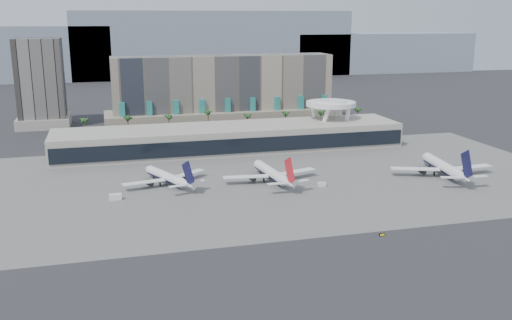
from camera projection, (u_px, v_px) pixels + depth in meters
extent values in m
plane|color=#232326|center=(306.00, 226.00, 179.47)|extent=(900.00, 900.00, 0.00)
cube|color=#5B5B59|center=(260.00, 180.00, 231.00)|extent=(260.00, 130.00, 0.06)
cube|color=gray|center=(213.00, 44.00, 626.29)|extent=(300.00, 60.00, 70.00)
cube|color=gray|center=(379.00, 52.00, 679.08)|extent=(220.00, 60.00, 45.00)
cube|color=gray|center=(223.00, 91.00, 340.82)|extent=(130.00, 22.00, 42.00)
cube|color=tan|center=(224.00, 118.00, 342.86)|extent=(140.00, 30.00, 10.00)
cube|color=teal|center=(123.00, 118.00, 317.59)|extent=(3.00, 2.00, 18.00)
cube|color=teal|center=(150.00, 117.00, 321.32)|extent=(3.00, 2.00, 18.00)
cube|color=teal|center=(176.00, 116.00, 325.05)|extent=(3.00, 2.00, 18.00)
cube|color=teal|center=(202.00, 115.00, 328.78)|extent=(3.00, 2.00, 18.00)
cube|color=teal|center=(228.00, 114.00, 332.51)|extent=(3.00, 2.00, 18.00)
cube|color=teal|center=(253.00, 113.00, 336.24)|extent=(3.00, 2.00, 18.00)
cube|color=teal|center=(277.00, 112.00, 339.97)|extent=(3.00, 2.00, 18.00)
cube|color=teal|center=(301.00, 111.00, 343.70)|extent=(3.00, 2.00, 18.00)
cube|color=teal|center=(324.00, 110.00, 347.43)|extent=(3.00, 2.00, 18.00)
cube|color=black|center=(41.00, 83.00, 336.92)|extent=(26.00, 26.00, 52.00)
cube|color=#B7B1A1|center=(44.00, 121.00, 342.55)|extent=(30.00, 30.00, 6.00)
cube|color=#B7B1A1|center=(231.00, 138.00, 281.09)|extent=(170.00, 32.00, 12.00)
cube|color=black|center=(238.00, 146.00, 266.03)|extent=(168.00, 0.60, 7.00)
cube|color=black|center=(230.00, 124.00, 279.31)|extent=(170.00, 12.00, 2.50)
cylinder|color=white|center=(337.00, 118.00, 306.71)|extent=(6.98, 6.99, 21.89)
cylinder|color=white|center=(315.00, 119.00, 303.54)|extent=(6.98, 6.99, 21.89)
cylinder|color=white|center=(323.00, 124.00, 291.62)|extent=(6.98, 6.99, 21.89)
cylinder|color=white|center=(346.00, 122.00, 294.78)|extent=(6.98, 6.99, 21.89)
cylinder|color=white|center=(331.00, 104.00, 296.96)|extent=(26.00, 26.00, 2.20)
cylinder|color=white|center=(331.00, 101.00, 296.64)|extent=(16.00, 16.00, 1.20)
cylinder|color=brown|center=(85.00, 132.00, 296.48)|extent=(0.70, 0.70, 12.00)
sphere|color=#224A1D|center=(84.00, 121.00, 295.09)|extent=(2.80, 2.80, 2.80)
cylinder|color=brown|center=(128.00, 130.00, 301.95)|extent=(0.70, 0.70, 12.00)
sphere|color=#224A1D|center=(127.00, 119.00, 300.56)|extent=(2.80, 2.80, 2.80)
cylinder|color=brown|center=(170.00, 128.00, 307.42)|extent=(0.70, 0.70, 12.00)
sphere|color=#224A1D|center=(169.00, 117.00, 306.03)|extent=(2.80, 2.80, 2.80)
cylinder|color=brown|center=(208.00, 126.00, 312.65)|extent=(0.70, 0.70, 12.00)
sphere|color=#224A1D|center=(208.00, 115.00, 311.25)|extent=(2.80, 2.80, 2.80)
cylinder|color=brown|center=(249.00, 124.00, 318.36)|extent=(0.70, 0.70, 12.00)
sphere|color=#224A1D|center=(249.00, 114.00, 316.97)|extent=(2.80, 2.80, 2.80)
cylinder|color=brown|center=(286.00, 122.00, 323.83)|extent=(0.70, 0.70, 12.00)
sphere|color=#224A1D|center=(286.00, 112.00, 322.44)|extent=(2.80, 2.80, 2.80)
cylinder|color=brown|center=(322.00, 120.00, 329.30)|extent=(0.70, 0.70, 12.00)
sphere|color=#224A1D|center=(323.00, 110.00, 327.91)|extent=(2.80, 2.80, 2.80)
cylinder|color=brown|center=(359.00, 118.00, 335.02)|extent=(0.70, 0.70, 12.00)
sphere|color=#224A1D|center=(359.00, 109.00, 333.63)|extent=(2.80, 2.80, 2.80)
cylinder|color=white|center=(165.00, 176.00, 224.21)|extent=(13.21, 23.85, 3.59)
cylinder|color=#0F0F35|center=(165.00, 176.00, 224.24)|extent=(12.94, 23.37, 3.52)
cone|color=white|center=(148.00, 169.00, 234.83)|extent=(4.92, 5.15, 3.59)
cone|color=white|center=(187.00, 184.00, 212.17)|extent=(6.56, 8.84, 3.59)
cube|color=white|center=(144.00, 182.00, 217.67)|extent=(16.56, 6.85, 0.31)
cube|color=white|center=(188.00, 174.00, 229.66)|extent=(15.20, 12.39, 0.31)
cylinder|color=black|center=(150.00, 183.00, 219.86)|extent=(3.26, 4.08, 1.98)
cylinder|color=black|center=(181.00, 177.00, 228.58)|extent=(3.26, 4.08, 1.98)
cube|color=#0F0F35|center=(188.00, 173.00, 210.01)|extent=(3.71, 7.64, 9.45)
cube|color=white|center=(178.00, 186.00, 208.93)|extent=(7.45, 3.87, 0.22)
cube|color=white|center=(197.00, 182.00, 213.83)|extent=(7.14, 5.47, 0.22)
cylinder|color=black|center=(154.00, 177.00, 232.05)|extent=(0.45, 0.45, 1.44)
cylinder|color=black|center=(160.00, 184.00, 222.40)|extent=(0.63, 0.63, 1.44)
cylinder|color=black|center=(173.00, 181.00, 225.89)|extent=(0.63, 0.63, 1.44)
cylinder|color=white|center=(270.00, 172.00, 228.73)|extent=(6.71, 27.15, 3.94)
cylinder|color=#0F0F35|center=(270.00, 172.00, 228.77)|extent=(6.57, 26.60, 3.86)
cone|color=white|center=(257.00, 163.00, 242.70)|extent=(4.38, 4.82, 3.94)
cone|color=white|center=(288.00, 183.00, 212.91)|extent=(4.84, 9.23, 3.94)
cube|color=white|center=(246.00, 177.00, 224.25)|extent=(18.05, 5.79, 0.34)
cube|color=white|center=(296.00, 172.00, 231.72)|extent=(18.09, 9.22, 0.34)
cylinder|color=black|center=(252.00, 178.00, 225.96)|extent=(2.56, 4.15, 2.17)
cylinder|color=black|center=(289.00, 174.00, 231.39)|extent=(2.56, 4.15, 2.17)
cube|color=red|center=(290.00, 171.00, 210.31)|extent=(1.42, 8.95, 10.38)
cube|color=white|center=(278.00, 183.00, 210.37)|extent=(7.96, 2.45, 0.25)
cube|color=white|center=(300.00, 181.00, 213.42)|extent=(8.17, 4.00, 0.25)
cylinder|color=black|center=(261.00, 172.00, 238.91)|extent=(0.49, 0.49, 1.58)
cylinder|color=black|center=(264.00, 180.00, 227.43)|extent=(0.69, 0.69, 1.58)
cylinder|color=black|center=(278.00, 179.00, 229.60)|extent=(0.69, 0.69, 1.58)
cylinder|color=white|center=(442.00, 166.00, 237.04)|extent=(8.43, 29.94, 4.34)
cylinder|color=#0F0F35|center=(442.00, 166.00, 237.08)|extent=(8.26, 29.34, 4.26)
cone|color=white|center=(425.00, 156.00, 253.39)|extent=(4.98, 5.44, 4.34)
cone|color=white|center=(463.00, 178.00, 218.52)|extent=(5.66, 10.28, 4.34)
cube|color=white|center=(415.00, 169.00, 234.77)|extent=(19.85, 10.77, 0.38)
cube|color=white|center=(470.00, 167.00, 237.53)|extent=(19.80, 5.69, 0.38)
cylinder|color=black|center=(422.00, 171.00, 235.94)|extent=(2.97, 4.63, 2.39)
cylinder|color=black|center=(462.00, 169.00, 237.94)|extent=(2.97, 4.63, 2.39)
cube|color=#0F0F35|center=(467.00, 164.00, 215.57)|extent=(1.91, 9.84, 11.43)
cube|color=white|center=(453.00, 177.00, 216.78)|extent=(9.01, 4.69, 0.27)
cube|color=white|center=(477.00, 177.00, 217.91)|extent=(8.69, 2.39, 0.27)
cylinder|color=black|center=(430.00, 166.00, 248.90)|extent=(0.54, 0.54, 1.74)
cylinder|color=black|center=(434.00, 174.00, 236.34)|extent=(0.76, 0.76, 1.74)
cylinder|color=black|center=(450.00, 173.00, 237.14)|extent=(0.76, 0.76, 1.74)
cube|color=silver|center=(116.00, 197.00, 205.25)|extent=(4.51, 2.32, 2.17)
cube|color=silver|center=(322.00, 184.00, 221.42)|extent=(3.68, 2.71, 1.69)
cube|color=black|center=(382.00, 235.00, 171.48)|extent=(2.06, 0.38, 0.93)
cube|color=yellow|center=(382.00, 235.00, 171.33)|extent=(1.49, 0.12, 0.56)
cylinder|color=black|center=(380.00, 235.00, 171.34)|extent=(0.11, 0.11, 0.56)
cylinder|color=black|center=(384.00, 235.00, 171.71)|extent=(0.11, 0.11, 0.56)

